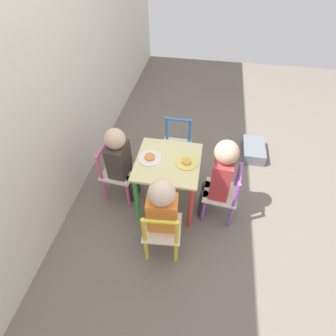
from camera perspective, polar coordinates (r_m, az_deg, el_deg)
The scene contains 13 objects.
ground_plane at distance 2.33m, azimuth 0.00°, elevation -7.29°, with size 6.00×6.00×0.00m, color #6B6056.
house_wall at distance 1.85m, azimuth -29.44°, elevation 22.77°, with size 6.00×0.06×2.60m.
kids_table at distance 2.03m, azimuth 0.00°, elevation -0.43°, with size 0.48×0.48×0.50m.
chair_purple at distance 2.11m, azimuth 11.98°, elevation -5.60°, with size 0.28×0.28×0.51m.
chair_pink at distance 2.26m, azimuth -11.14°, elevation -0.98°, with size 0.28×0.28×0.51m.
chair_yellow at distance 1.87m, azimuth -1.31°, elevation -13.65°, with size 0.28×0.28×0.51m.
chair_blue at distance 2.45m, azimuth 1.87°, elevation 4.59°, with size 0.26×0.26×0.51m.
child_front at distance 1.95m, azimuth 11.20°, elevation -1.34°, with size 0.21×0.22×0.77m.
child_back at distance 2.12m, azimuth -10.26°, elevation 1.94°, with size 0.21×0.22×0.71m.
child_left at distance 1.75m, azimuth -1.20°, elevation -8.86°, with size 0.22×0.21×0.71m.
plate_front at distance 1.94m, azimuth 4.04°, elevation 1.23°, with size 0.16×0.16×0.03m.
plate_back at distance 1.97m, azimuth -3.97°, elevation 2.18°, with size 0.18×0.18×0.03m.
storage_bin at distance 2.85m, azimuth 18.08°, elevation 3.73°, with size 0.34×0.22×0.12m.
Camera 1 is at (-1.39, -0.24, 1.86)m, focal length 28.00 mm.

